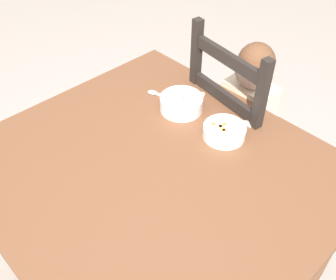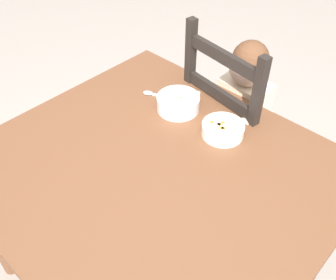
{
  "view_description": "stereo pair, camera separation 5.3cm",
  "coord_description": "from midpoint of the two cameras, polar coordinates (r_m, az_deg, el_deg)",
  "views": [
    {
      "loc": [
        0.7,
        -0.6,
        1.7
      ],
      "look_at": [
        -0.02,
        0.09,
        0.78
      ],
      "focal_mm": 40.92,
      "sensor_mm": 36.0,
      "label": 1
    },
    {
      "loc": [
        0.66,
        -0.64,
        1.7
      ],
      "look_at": [
        -0.02,
        0.09,
        0.78
      ],
      "focal_mm": 40.92,
      "sensor_mm": 36.0,
      "label": 2
    }
  ],
  "objects": [
    {
      "name": "spoon",
      "position": [
        1.65,
        -3.25,
        6.85
      ],
      "size": [
        0.13,
        0.08,
        0.01
      ],
      "color": "silver",
      "rests_on": "dining_table"
    },
    {
      "name": "dining_table",
      "position": [
        1.41,
        -2.87,
        -6.6
      ],
      "size": [
        1.2,
        1.09,
        0.73
      ],
      "color": "brown",
      "rests_on": "ground"
    },
    {
      "name": "ground_plane",
      "position": [
        1.93,
        -2.2,
        -19.03
      ],
      "size": [
        8.0,
        8.0,
        0.0
      ],
      "primitive_type": "plane",
      "color": "#9C9289"
    },
    {
      "name": "bowl_of_carrots",
      "position": [
        1.45,
        7.12,
        1.58
      ],
      "size": [
        0.16,
        0.16,
        0.05
      ],
      "color": "white",
      "rests_on": "dining_table"
    },
    {
      "name": "bowl_of_peas",
      "position": [
        1.56,
        0.53,
        5.57
      ],
      "size": [
        0.17,
        0.17,
        0.06
      ],
      "color": "white",
      "rests_on": "dining_table"
    },
    {
      "name": "dining_chair",
      "position": [
        1.87,
        9.01,
        0.99
      ],
      "size": [
        0.48,
        0.48,
        1.02
      ],
      "color": "black",
      "rests_on": "ground"
    },
    {
      "name": "child_figure",
      "position": [
        1.77,
        9.72,
        4.61
      ],
      "size": [
        0.32,
        0.31,
        0.95
      ],
      "color": "beige",
      "rests_on": "ground"
    }
  ]
}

